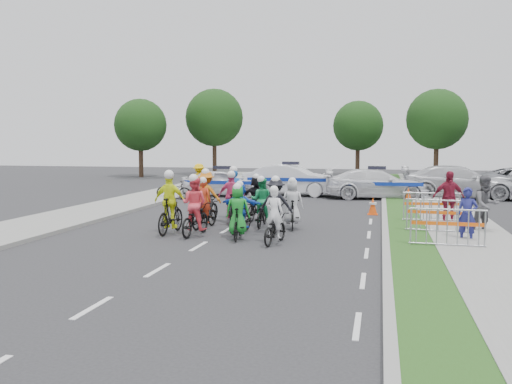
% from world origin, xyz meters
% --- Properties ---
extents(ground, '(90.00, 90.00, 0.00)m').
position_xyz_m(ground, '(0.00, 0.00, 0.00)').
color(ground, '#28282B').
rests_on(ground, ground).
extents(curb_right, '(0.20, 60.00, 0.12)m').
position_xyz_m(curb_right, '(5.10, 5.00, 0.06)').
color(curb_right, gray).
rests_on(curb_right, ground).
extents(grass_strip, '(1.20, 60.00, 0.11)m').
position_xyz_m(grass_strip, '(5.80, 5.00, 0.06)').
color(grass_strip, '#274A17').
rests_on(grass_strip, ground).
extents(sidewalk_right, '(2.40, 60.00, 0.13)m').
position_xyz_m(sidewalk_right, '(7.60, 5.00, 0.07)').
color(sidewalk_right, gray).
rests_on(sidewalk_right, ground).
extents(sidewalk_left, '(3.00, 60.00, 0.13)m').
position_xyz_m(sidewalk_left, '(-6.50, 5.00, 0.07)').
color(sidewalk_left, gray).
rests_on(sidewalk_left, ground).
extents(rider_0, '(0.83, 1.72, 1.68)m').
position_xyz_m(rider_0, '(1.99, 0.85, 0.56)').
color(rider_0, black).
rests_on(rider_0, ground).
extents(rider_1, '(0.75, 1.65, 1.70)m').
position_xyz_m(rider_1, '(0.80, 1.32, 0.67)').
color(rider_1, black).
rests_on(rider_1, ground).
extents(rider_2, '(0.86, 1.94, 1.93)m').
position_xyz_m(rider_2, '(-0.68, 1.70, 0.71)').
color(rider_2, black).
rests_on(rider_2, ground).
extents(rider_3, '(1.04, 1.95, 2.03)m').
position_xyz_m(rider_3, '(-1.54, 1.89, 0.78)').
color(rider_3, black).
rests_on(rider_3, ground).
extents(rider_4, '(1.06, 1.86, 1.86)m').
position_xyz_m(rider_4, '(1.74, 2.46, 0.72)').
color(rider_4, black).
rests_on(rider_4, ground).
extents(rider_5, '(1.39, 1.65, 1.68)m').
position_xyz_m(rider_5, '(0.57, 2.53, 0.72)').
color(rider_5, black).
rests_on(rider_5, ground).
extents(rider_6, '(0.88, 1.78, 1.74)m').
position_xyz_m(rider_6, '(-0.87, 3.26, 0.58)').
color(rider_6, black).
rests_on(rider_6, ground).
extents(rider_7, '(0.79, 1.70, 1.73)m').
position_xyz_m(rider_7, '(2.07, 3.71, 0.68)').
color(rider_7, black).
rests_on(rider_7, ground).
extents(rider_8, '(0.76, 1.75, 1.76)m').
position_xyz_m(rider_8, '(0.96, 4.00, 0.66)').
color(rider_8, black).
rests_on(rider_8, ground).
extents(rider_9, '(1.00, 1.85, 1.88)m').
position_xyz_m(rider_9, '(-0.24, 4.56, 0.72)').
color(rider_9, black).
rests_on(rider_9, ground).
extents(rider_10, '(1.14, 1.98, 1.96)m').
position_xyz_m(rider_10, '(-1.17, 4.50, 0.76)').
color(rider_10, black).
rests_on(rider_10, ground).
extents(rider_11, '(1.45, 1.72, 1.75)m').
position_xyz_m(rider_11, '(0.49, 5.35, 0.74)').
color(rider_11, black).
rests_on(rider_11, ground).
extents(rider_12, '(0.96, 2.04, 2.01)m').
position_xyz_m(rider_12, '(-0.43, 5.62, 0.66)').
color(rider_12, black).
rests_on(rider_12, ground).
extents(police_car_0, '(4.46, 2.33, 1.45)m').
position_xyz_m(police_car_0, '(-3.28, 14.11, 0.72)').
color(police_car_0, white).
rests_on(police_car_0, ground).
extents(police_car_1, '(5.13, 1.99, 1.67)m').
position_xyz_m(police_car_1, '(0.21, 15.28, 0.83)').
color(police_car_1, white).
rests_on(police_car_1, ground).
extents(police_car_2, '(5.37, 2.68, 1.50)m').
position_xyz_m(police_car_2, '(4.74, 14.51, 0.75)').
color(police_car_2, white).
rests_on(police_car_2, ground).
extents(civilian_sedan, '(5.83, 2.58, 1.66)m').
position_xyz_m(civilian_sedan, '(8.83, 15.51, 0.83)').
color(civilian_sedan, silver).
rests_on(civilian_sedan, ground).
extents(spectator_0, '(0.69, 0.58, 1.61)m').
position_xyz_m(spectator_0, '(7.38, 2.21, 0.80)').
color(spectator_0, navy).
rests_on(spectator_0, ground).
extents(spectator_1, '(1.12, 1.03, 1.85)m').
position_xyz_m(spectator_1, '(8.18, 3.97, 0.93)').
color(spectator_1, '#525156').
rests_on(spectator_1, ground).
extents(spectator_2, '(1.17, 0.64, 1.89)m').
position_xyz_m(spectator_2, '(7.27, 5.91, 0.94)').
color(spectator_2, maroon).
rests_on(spectator_2, ground).
extents(marshal_hiviz, '(1.27, 0.97, 1.74)m').
position_xyz_m(marshal_hiviz, '(-4.43, 13.68, 0.87)').
color(marshal_hiviz, yellow).
rests_on(marshal_hiviz, ground).
extents(barrier_0, '(2.03, 0.62, 1.12)m').
position_xyz_m(barrier_0, '(6.70, 0.95, 0.56)').
color(barrier_0, '#A5A8AD').
rests_on(barrier_0, ground).
extents(barrier_1, '(2.05, 0.76, 1.12)m').
position_xyz_m(barrier_1, '(6.70, 3.40, 0.56)').
color(barrier_1, '#A5A8AD').
rests_on(barrier_1, ground).
extents(barrier_2, '(2.03, 0.65, 1.12)m').
position_xyz_m(barrier_2, '(6.70, 5.90, 0.56)').
color(barrier_2, '#A5A8AD').
rests_on(barrier_2, ground).
extents(cone_0, '(0.40, 0.40, 0.70)m').
position_xyz_m(cone_0, '(4.64, 8.04, 0.34)').
color(cone_0, '#F24C0C').
rests_on(cone_0, ground).
extents(cone_1, '(0.40, 0.40, 0.70)m').
position_xyz_m(cone_1, '(6.25, 13.34, 0.34)').
color(cone_1, '#F24C0C').
rests_on(cone_1, ground).
extents(parked_bike, '(1.81, 0.67, 0.94)m').
position_xyz_m(parked_bike, '(-5.31, 12.16, 0.47)').
color(parked_bike, black).
rests_on(parked_bike, ground).
extents(tree_0, '(4.20, 4.20, 6.30)m').
position_xyz_m(tree_0, '(-14.00, 28.00, 4.19)').
color(tree_0, '#382619').
rests_on(tree_0, ground).
extents(tree_1, '(4.55, 4.55, 6.82)m').
position_xyz_m(tree_1, '(9.00, 30.00, 4.54)').
color(tree_1, '#382619').
rests_on(tree_1, ground).
extents(tree_3, '(4.90, 4.90, 7.35)m').
position_xyz_m(tree_3, '(-9.00, 32.00, 4.89)').
color(tree_3, '#382619').
rests_on(tree_3, ground).
extents(tree_4, '(4.20, 4.20, 6.30)m').
position_xyz_m(tree_4, '(3.00, 34.00, 4.19)').
color(tree_4, '#382619').
rests_on(tree_4, ground).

